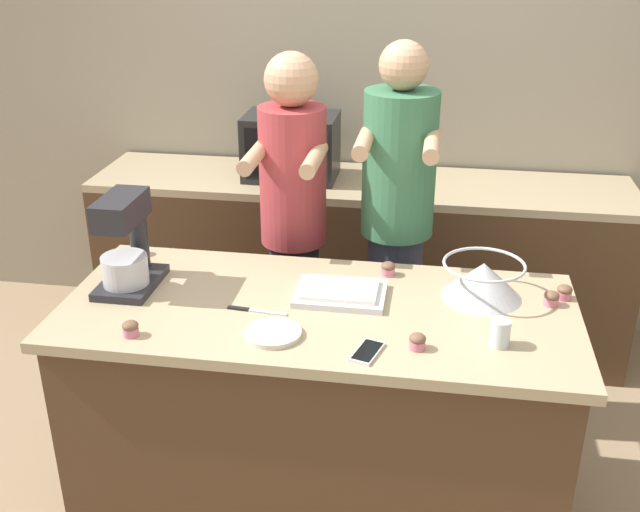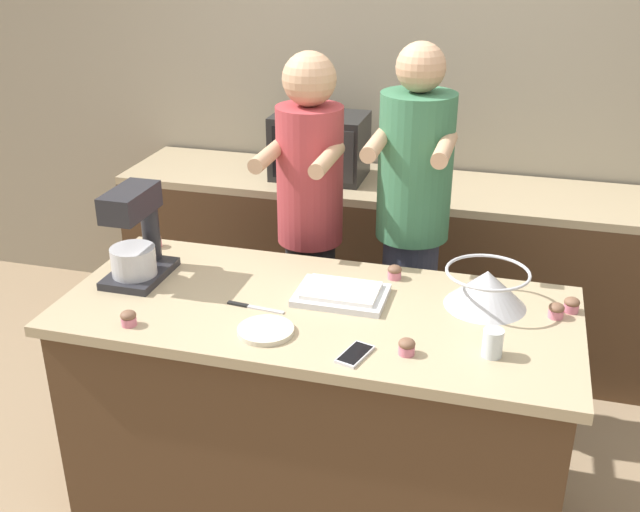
{
  "view_description": "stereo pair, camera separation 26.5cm",
  "coord_description": "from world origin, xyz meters",
  "px_view_note": "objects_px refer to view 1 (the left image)",
  "views": [
    {
      "loc": [
        0.39,
        -2.34,
        2.18
      ],
      "look_at": [
        0.0,
        0.04,
        1.08
      ],
      "focal_mm": 42.0,
      "sensor_mm": 36.0,
      "label": 1
    },
    {
      "loc": [
        0.64,
        -2.28,
        2.18
      ],
      "look_at": [
        0.0,
        0.04,
        1.08
      ],
      "focal_mm": 42.0,
      "sensor_mm": 36.0,
      "label": 2
    }
  ],
  "objects_px": {
    "cupcake_4": "(551,298)",
    "microwave_oven": "(291,147)",
    "knife": "(253,310)",
    "baking_tray": "(340,293)",
    "cupcake_1": "(417,341)",
    "cupcake_3": "(564,292)",
    "small_plate": "(273,333)",
    "cupcake_0": "(388,268)",
    "person_right": "(396,233)",
    "person_left": "(293,229)",
    "stand_mixer": "(126,248)",
    "drinking_glass": "(500,333)",
    "cupcake_2": "(131,328)",
    "cupcake_5": "(139,248)",
    "mixing_bowl": "(483,279)",
    "cell_phone": "(367,352)"
  },
  "relations": [
    {
      "from": "cupcake_4",
      "to": "microwave_oven",
      "type": "bearing_deg",
      "value": 134.71
    },
    {
      "from": "knife",
      "to": "baking_tray",
      "type": "bearing_deg",
      "value": 28.27
    },
    {
      "from": "microwave_oven",
      "to": "cupcake_1",
      "type": "bearing_deg",
      "value": -65.29
    },
    {
      "from": "cupcake_3",
      "to": "small_plate",
      "type": "bearing_deg",
      "value": -156.63
    },
    {
      "from": "cupcake_0",
      "to": "cupcake_3",
      "type": "xyz_separation_m",
      "value": [
        0.65,
        -0.1,
        0.0
      ]
    },
    {
      "from": "small_plate",
      "to": "cupcake_3",
      "type": "bearing_deg",
      "value": 23.37
    },
    {
      "from": "knife",
      "to": "cupcake_0",
      "type": "height_order",
      "value": "cupcake_0"
    },
    {
      "from": "microwave_oven",
      "to": "person_right",
      "type": "bearing_deg",
      "value": -48.33
    },
    {
      "from": "microwave_oven",
      "to": "person_left",
      "type": "bearing_deg",
      "value": -78.17
    },
    {
      "from": "person_left",
      "to": "cupcake_0",
      "type": "xyz_separation_m",
      "value": [
        0.45,
        -0.38,
        0.02
      ]
    },
    {
      "from": "knife",
      "to": "stand_mixer",
      "type": "bearing_deg",
      "value": 166.97
    },
    {
      "from": "small_plate",
      "to": "cupcake_3",
      "type": "height_order",
      "value": "cupcake_3"
    },
    {
      "from": "person_right",
      "to": "knife",
      "type": "relative_size",
      "value": 7.9
    },
    {
      "from": "drinking_glass",
      "to": "cupcake_2",
      "type": "relative_size",
      "value": 1.69
    },
    {
      "from": "cupcake_0",
      "to": "cupcake_5",
      "type": "distance_m",
      "value": 1.03
    },
    {
      "from": "mixing_bowl",
      "to": "cupcake_3",
      "type": "xyz_separation_m",
      "value": [
        0.3,
        0.03,
        -0.05
      ]
    },
    {
      "from": "small_plate",
      "to": "mixing_bowl",
      "type": "bearing_deg",
      "value": 29.62
    },
    {
      "from": "baking_tray",
      "to": "cell_phone",
      "type": "relative_size",
      "value": 2.09
    },
    {
      "from": "person_left",
      "to": "cupcake_1",
      "type": "relative_size",
      "value": 30.69
    },
    {
      "from": "small_plate",
      "to": "stand_mixer",
      "type": "bearing_deg",
      "value": 156.07
    },
    {
      "from": "microwave_oven",
      "to": "small_plate",
      "type": "xyz_separation_m",
      "value": [
        0.25,
        -1.57,
        -0.18
      ]
    },
    {
      "from": "small_plate",
      "to": "knife",
      "type": "bearing_deg",
      "value": 124.65
    },
    {
      "from": "cupcake_1",
      "to": "cupcake_4",
      "type": "relative_size",
      "value": 1.0
    },
    {
      "from": "person_right",
      "to": "mixing_bowl",
      "type": "relative_size",
      "value": 5.79
    },
    {
      "from": "cupcake_0",
      "to": "knife",
      "type": "bearing_deg",
      "value": -140.34
    },
    {
      "from": "stand_mixer",
      "to": "cell_phone",
      "type": "height_order",
      "value": "stand_mixer"
    },
    {
      "from": "drinking_glass",
      "to": "knife",
      "type": "bearing_deg",
      "value": 173.46
    },
    {
      "from": "microwave_oven",
      "to": "cupcake_5",
      "type": "distance_m",
      "value": 1.12
    },
    {
      "from": "cell_phone",
      "to": "small_plate",
      "type": "relative_size",
      "value": 0.82
    },
    {
      "from": "mixing_bowl",
      "to": "drinking_glass",
      "type": "bearing_deg",
      "value": -82.31
    },
    {
      "from": "knife",
      "to": "cupcake_1",
      "type": "height_order",
      "value": "cupcake_1"
    },
    {
      "from": "person_left",
      "to": "cupcake_1",
      "type": "distance_m",
      "value": 1.08
    },
    {
      "from": "baking_tray",
      "to": "cupcake_2",
      "type": "bearing_deg",
      "value": -149.35
    },
    {
      "from": "knife",
      "to": "cupcake_0",
      "type": "distance_m",
      "value": 0.58
    },
    {
      "from": "cell_phone",
      "to": "small_plate",
      "type": "height_order",
      "value": "small_plate"
    },
    {
      "from": "stand_mixer",
      "to": "cupcake_1",
      "type": "relative_size",
      "value": 6.63
    },
    {
      "from": "stand_mixer",
      "to": "cupcake_4",
      "type": "xyz_separation_m",
      "value": [
        1.55,
        0.1,
        -0.13
      ]
    },
    {
      "from": "drinking_glass",
      "to": "person_left",
      "type": "bearing_deg",
      "value": 135.13
    },
    {
      "from": "small_plate",
      "to": "cupcake_3",
      "type": "xyz_separation_m",
      "value": [
        0.99,
        0.43,
        0.02
      ]
    },
    {
      "from": "mixing_bowl",
      "to": "small_plate",
      "type": "bearing_deg",
      "value": -150.38
    },
    {
      "from": "cell_phone",
      "to": "cupcake_2",
      "type": "height_order",
      "value": "cupcake_2"
    },
    {
      "from": "person_right",
      "to": "knife",
      "type": "bearing_deg",
      "value": -121.28
    },
    {
      "from": "person_left",
      "to": "small_plate",
      "type": "bearing_deg",
      "value": -83.23
    },
    {
      "from": "knife",
      "to": "cupcake_0",
      "type": "bearing_deg",
      "value": 39.66
    },
    {
      "from": "person_left",
      "to": "cupcake_3",
      "type": "bearing_deg",
      "value": -23.24
    },
    {
      "from": "stand_mixer",
      "to": "drinking_glass",
      "type": "distance_m",
      "value": 1.37
    },
    {
      "from": "knife",
      "to": "person_right",
      "type": "bearing_deg",
      "value": 58.72
    },
    {
      "from": "stand_mixer",
      "to": "cupcake_3",
      "type": "xyz_separation_m",
      "value": [
        1.6,
        0.16,
        -0.13
      ]
    },
    {
      "from": "baking_tray",
      "to": "cupcake_2",
      "type": "distance_m",
      "value": 0.76
    },
    {
      "from": "drinking_glass",
      "to": "knife",
      "type": "distance_m",
      "value": 0.86
    }
  ]
}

